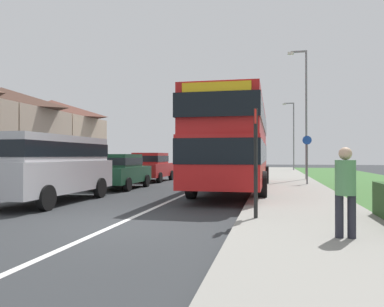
{
  "coord_description": "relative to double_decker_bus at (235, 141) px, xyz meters",
  "views": [
    {
      "loc": [
        3.36,
        -7.85,
        1.52
      ],
      "look_at": [
        0.72,
        4.7,
        1.6
      ],
      "focal_mm": 35.61,
      "sensor_mm": 36.0,
      "label": 1
    }
  ],
  "objects": [
    {
      "name": "ground_plane",
      "position": [
        -1.79,
        -8.54,
        -2.14
      ],
      "size": [
        120.0,
        120.0,
        0.0
      ],
      "primitive_type": "plane",
      "color": "#2D3033"
    },
    {
      "name": "lane_marking_centre",
      "position": [
        -1.79,
        -0.54,
        -2.14
      ],
      "size": [
        0.14,
        60.0,
        0.01
      ],
      "primitive_type": "cube",
      "color": "silver",
      "rests_on": "ground_plane"
    },
    {
      "name": "pavement_near_side",
      "position": [
        2.41,
        -2.54,
        -2.08
      ],
      "size": [
        3.2,
        68.0,
        0.12
      ],
      "primitive_type": "cube",
      "color": "gray",
      "rests_on": "ground_plane"
    },
    {
      "name": "double_decker_bus",
      "position": [
        0.0,
        0.0,
        0.0
      ],
      "size": [
        2.8,
        11.37,
        3.7
      ],
      "color": "red",
      "rests_on": "ground_plane"
    },
    {
      "name": "parked_van_silver",
      "position": [
        -5.49,
        -5.27,
        -0.85
      ],
      "size": [
        2.11,
        5.4,
        2.17
      ],
      "color": "#B7B7BC",
      "rests_on": "ground_plane"
    },
    {
      "name": "parked_car_dark_green",
      "position": [
        -5.34,
        0.08,
        -1.26
      ],
      "size": [
        1.94,
        3.98,
        1.6
      ],
      "color": "#19472D",
      "rests_on": "ground_plane"
    },
    {
      "name": "parked_car_red",
      "position": [
        -5.49,
        5.3,
        -1.21
      ],
      "size": [
        1.94,
        4.06,
        1.7
      ],
      "color": "#B21E1E",
      "rests_on": "ground_plane"
    },
    {
      "name": "pedestrian_at_stop",
      "position": [
        2.79,
        -9.5,
        -1.17
      ],
      "size": [
        0.34,
        0.34,
        1.67
      ],
      "color": "#23232D",
      "rests_on": "ground_plane"
    },
    {
      "name": "bus_stop_sign",
      "position": [
        1.21,
        -7.69,
        -0.6
      ],
      "size": [
        0.09,
        0.52,
        2.6
      ],
      "color": "black",
      "rests_on": "ground_plane"
    },
    {
      "name": "cycle_route_sign",
      "position": [
        3.27,
        3.26,
        -0.72
      ],
      "size": [
        0.44,
        0.08,
        2.52
      ],
      "color": "slate",
      "rests_on": "ground_plane"
    },
    {
      "name": "street_lamp_mid",
      "position": [
        3.49,
        7.34,
        2.34
      ],
      "size": [
        1.14,
        0.2,
        7.86
      ],
      "color": "slate",
      "rests_on": "ground_plane"
    },
    {
      "name": "street_lamp_far",
      "position": [
        3.58,
        22.83,
        1.82
      ],
      "size": [
        1.14,
        0.2,
        6.84
      ],
      "color": "slate",
      "rests_on": "ground_plane"
    }
  ]
}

